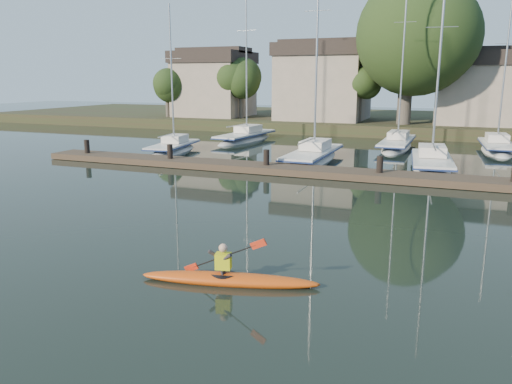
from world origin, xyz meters
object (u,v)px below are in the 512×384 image
at_px(dock, 320,172).
at_px(sailboat_7, 496,154).
at_px(kayak, 228,277).
at_px(sailboat_0, 173,154).
at_px(sailboat_6, 397,150).
at_px(sailboat_3, 431,172).
at_px(sailboat_5, 245,143).
at_px(sailboat_2, 313,164).

relative_size(dock, sailboat_7, 2.70).
xyz_separation_m(kayak, sailboat_7, (7.67, 27.83, -0.36)).
relative_size(sailboat_0, sailboat_7, 0.87).
bearing_deg(kayak, sailboat_0, 110.67).
relative_size(dock, sailboat_6, 2.26).
relative_size(dock, sailboat_0, 3.12).
height_order(sailboat_6, sailboat_7, sailboat_6).
distance_m(kayak, sailboat_7, 28.87).
bearing_deg(sailboat_0, kayak, -63.76).
distance_m(dock, sailboat_7, 16.17).
height_order(sailboat_0, sailboat_3, sailboat_3).
distance_m(dock, sailboat_0, 12.70).
relative_size(kayak, sailboat_5, 0.30).
bearing_deg(sailboat_2, kayak, -80.47).
xyz_separation_m(sailboat_5, sailboat_6, (11.99, 0.23, 0.01)).
distance_m(sailboat_3, sailboat_7, 9.69).
distance_m(sailboat_0, sailboat_5, 7.99).
height_order(sailboat_2, sailboat_6, sailboat_6).
bearing_deg(sailboat_5, dock, -48.19).
xyz_separation_m(dock, sailboat_6, (2.44, 12.78, -0.38)).
bearing_deg(sailboat_5, sailboat_2, -40.65).
relative_size(kayak, sailboat_2, 0.30).
bearing_deg(kayak, dock, 82.15).
bearing_deg(sailboat_6, sailboat_7, 5.44).
bearing_deg(sailboat_3, sailboat_6, 103.44).
xyz_separation_m(kayak, sailboat_2, (-3.12, 19.10, -0.36)).
xyz_separation_m(sailboat_0, sailboat_3, (16.97, -0.39, -0.02)).
distance_m(sailboat_5, sailboat_7, 18.69).
relative_size(kayak, sailboat_3, 0.34).
bearing_deg(sailboat_7, dock, -127.38).
bearing_deg(sailboat_3, sailboat_5, 146.14).
distance_m(kayak, sailboat_5, 29.19).
height_order(dock, sailboat_6, sailboat_6).
height_order(sailboat_2, sailboat_3, sailboat_2).
bearing_deg(sailboat_0, dock, -30.55).
xyz_separation_m(sailboat_5, sailboat_7, (18.67, 0.80, -0.00)).
height_order(dock, sailboat_5, sailboat_5).
distance_m(dock, sailboat_5, 15.78).
xyz_separation_m(sailboat_2, sailboat_5, (-7.88, 7.94, 0.00)).
distance_m(sailboat_3, sailboat_5, 16.86).
bearing_deg(sailboat_2, dock, -69.89).
bearing_deg(sailboat_0, sailboat_7, 14.13).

